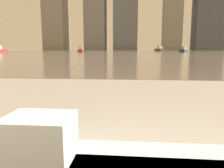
{
  "coord_description": "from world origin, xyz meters",
  "views": [
    {
      "loc": [
        0.14,
        0.24,
        0.97
      ],
      "look_at": [
        -0.07,
        2.53,
        0.59
      ],
      "focal_mm": 35.0,
      "sensor_mm": 36.0,
      "label": 1
    }
  ],
  "objects": [
    {
      "name": "skyline_tower_3",
      "position": [
        20.68,
        118.0,
        17.29
      ],
      "size": [
        9.12,
        9.12,
        34.58
      ],
      "color": "gray",
      "rests_on": "ground_plane"
    },
    {
      "name": "harbor_boat_5",
      "position": [
        14.02,
        60.74,
        0.5
      ],
      "size": [
        2.85,
        3.88,
        1.39
      ],
      "color": "navy",
      "rests_on": "harbor_water"
    },
    {
      "name": "harbor_boat_4",
      "position": [
        9.96,
        78.71,
        0.66
      ],
      "size": [
        3.15,
        5.17,
        1.83
      ],
      "color": "#4C4C51",
      "rests_on": "harbor_water"
    },
    {
      "name": "harbor_water",
      "position": [
        0.0,
        62.0,
        0.01
      ],
      "size": [
        180.0,
        110.0,
        0.01
      ],
      "color": "gray",
      "rests_on": "ground_plane"
    },
    {
      "name": "harbor_boat_3",
      "position": [
        -13.61,
        58.78,
        0.49
      ],
      "size": [
        1.75,
        3.78,
        1.36
      ],
      "color": "maroon",
      "rests_on": "harbor_water"
    },
    {
      "name": "skyline_tower_1",
      "position": [
        -18.97,
        118.0,
        18.7
      ],
      "size": [
        10.76,
        11.88,
        37.41
      ],
      "color": "slate",
      "rests_on": "ground_plane"
    },
    {
      "name": "towel_stack",
      "position": [
        -0.18,
        0.93,
        0.66
      ],
      "size": [
        0.23,
        0.18,
        0.16
      ],
      "color": "silver",
      "rests_on": "bathtub"
    }
  ]
}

